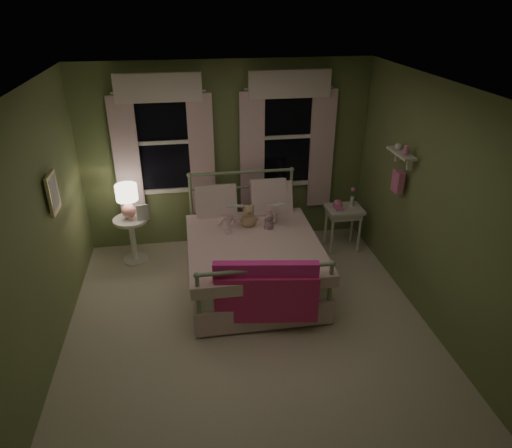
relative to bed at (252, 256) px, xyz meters
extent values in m
plane|color=silver|center=(-0.18, -0.88, -0.38)|extent=(4.20, 4.20, 0.00)
plane|color=white|center=(-0.18, -0.88, 2.22)|extent=(4.20, 4.20, 0.00)
plane|color=#697D4B|center=(-0.18, 1.22, 0.92)|extent=(4.00, 0.00, 4.00)
plane|color=#697D4B|center=(-0.18, -2.98, 0.92)|extent=(4.00, 0.00, 4.00)
plane|color=#697D4B|center=(-2.18, -0.88, 0.92)|extent=(0.00, 4.20, 4.20)
plane|color=#697D4B|center=(1.82, -0.88, 0.92)|extent=(0.00, 4.20, 4.20)
cube|color=white|center=(-0.01, -0.02, 0.04)|extent=(1.44, 1.94, 0.26)
cube|color=white|center=(-0.01, -0.02, -0.20)|extent=(1.54, 2.02, 0.30)
cube|color=white|center=(-0.01, -0.17, 0.22)|extent=(1.58, 1.75, 0.14)
cylinder|color=#9EB793|center=(-0.70, -0.02, -0.08)|extent=(0.04, 1.90, 0.04)
cylinder|color=#9EB793|center=(0.68, -0.02, -0.08)|extent=(0.04, 1.90, 0.04)
cylinder|color=#9EB793|center=(-0.72, 0.95, 0.20)|extent=(0.04, 0.04, 1.15)
cylinder|color=#9EB793|center=(0.70, 0.95, 0.20)|extent=(0.04, 0.04, 1.15)
sphere|color=#9EB793|center=(-0.72, 0.95, 0.77)|extent=(0.07, 0.07, 0.07)
sphere|color=#9EB793|center=(0.70, 0.95, 0.77)|extent=(0.07, 0.07, 0.07)
cylinder|color=#9EB793|center=(-0.01, 0.95, 0.77)|extent=(1.42, 0.04, 0.04)
cylinder|color=#9EB793|center=(-0.01, 0.95, 0.55)|extent=(1.38, 0.03, 0.03)
cylinder|color=#9EB793|center=(-0.72, -0.99, 0.02)|extent=(0.04, 0.04, 0.80)
cylinder|color=#9EB793|center=(0.70, -0.99, 0.02)|extent=(0.04, 0.04, 0.80)
sphere|color=#9EB793|center=(-0.72, -0.99, 0.42)|extent=(0.07, 0.07, 0.07)
sphere|color=#9EB793|center=(0.70, -0.99, 0.42)|extent=(0.07, 0.07, 0.07)
cylinder|color=#9EB793|center=(-0.01, -0.99, 0.42)|extent=(1.42, 0.04, 0.04)
cube|color=white|center=(-0.39, 0.68, 0.42)|extent=(0.55, 0.32, 0.57)
cube|color=white|center=(0.37, 0.68, 0.42)|extent=(0.55, 0.32, 0.57)
cube|color=white|center=(0.32, 0.68, 0.50)|extent=(0.48, 0.30, 0.51)
cube|color=#F730A0|center=(-0.01, -0.99, 0.34)|extent=(1.10, 0.26, 0.32)
cube|color=#E92D7E|center=(-0.01, -1.06, 0.07)|extent=(1.09, 0.20, 0.55)
imported|color=#F7D1DD|center=(-0.29, 0.43, 0.56)|extent=(0.27, 0.19, 0.73)
imported|color=#F7D1DD|center=(0.27, 0.43, 0.52)|extent=(0.36, 0.30, 0.64)
imported|color=beige|center=(-0.29, 0.18, 0.59)|extent=(0.22, 0.15, 0.26)
imported|color=beige|center=(0.27, 0.18, 0.54)|extent=(0.22, 0.17, 0.26)
sphere|color=tan|center=(-0.01, 0.28, 0.37)|extent=(0.20, 0.20, 0.20)
sphere|color=tan|center=(-0.01, 0.26, 0.51)|extent=(0.14, 0.14, 0.14)
sphere|color=tan|center=(-0.05, 0.26, 0.57)|extent=(0.06, 0.06, 0.06)
sphere|color=tan|center=(0.04, 0.26, 0.57)|extent=(0.06, 0.06, 0.06)
sphere|color=tan|center=(-0.09, 0.25, 0.39)|extent=(0.08, 0.08, 0.08)
sphere|color=tan|center=(0.07, 0.25, 0.39)|extent=(0.08, 0.08, 0.08)
sphere|color=#8C6B51|center=(-0.01, 0.21, 0.51)|extent=(0.05, 0.05, 0.05)
cylinder|color=white|center=(-1.54, 0.76, 0.25)|extent=(0.46, 0.46, 0.04)
cylinder|color=white|center=(-1.54, 0.76, -0.06)|extent=(0.08, 0.08, 0.60)
cylinder|color=white|center=(-1.54, 0.76, -0.36)|extent=(0.34, 0.34, 0.03)
sphere|color=pink|center=(-1.54, 0.76, 0.39)|extent=(0.19, 0.19, 0.19)
cylinder|color=pink|center=(-1.54, 0.76, 0.51)|extent=(0.03, 0.03, 0.11)
cylinder|color=#FFEAC6|center=(-1.54, 0.76, 0.65)|extent=(0.29, 0.29, 0.21)
imported|color=beige|center=(-1.44, 0.68, 0.28)|extent=(0.17, 0.23, 0.02)
cube|color=white|center=(1.41, 0.65, 0.25)|extent=(0.50, 0.40, 0.04)
cube|color=white|center=(1.41, 0.65, 0.18)|extent=(0.44, 0.34, 0.08)
cylinder|color=white|center=(1.21, 0.50, -0.07)|extent=(0.04, 0.04, 0.60)
cylinder|color=white|center=(1.61, 0.50, -0.07)|extent=(0.04, 0.04, 0.60)
cylinder|color=white|center=(1.21, 0.80, -0.07)|extent=(0.04, 0.04, 0.60)
cylinder|color=white|center=(1.61, 0.80, -0.07)|extent=(0.04, 0.04, 0.60)
sphere|color=pink|center=(1.31, 0.65, 0.33)|extent=(0.14, 0.14, 0.14)
cube|color=pink|center=(1.31, 0.56, 0.31)|extent=(0.11, 0.06, 0.04)
cylinder|color=white|center=(1.53, 0.70, 0.34)|extent=(0.05, 0.05, 0.14)
cylinder|color=#4C7F3F|center=(1.53, 0.70, 0.45)|extent=(0.01, 0.01, 0.12)
sphere|color=pink|center=(1.53, 0.70, 0.52)|extent=(0.06, 0.06, 0.06)
cube|color=black|center=(-1.03, 1.20, 1.17)|extent=(0.76, 0.02, 1.35)
cube|color=white|center=(-1.03, 1.18, 1.87)|extent=(0.84, 0.05, 0.06)
cube|color=white|center=(-1.03, 1.18, 0.47)|extent=(0.84, 0.05, 0.06)
cube|color=white|center=(-1.43, 1.18, 1.17)|extent=(0.06, 0.05, 1.40)
cube|color=white|center=(-0.63, 1.18, 1.17)|extent=(0.06, 0.05, 1.40)
cube|color=white|center=(-1.03, 1.18, 1.17)|extent=(0.76, 0.04, 0.05)
cube|color=white|center=(-1.53, 1.14, 0.97)|extent=(0.34, 0.06, 1.70)
cube|color=white|center=(-0.53, 1.14, 0.97)|extent=(0.34, 0.06, 1.70)
cube|color=white|center=(-1.03, 1.12, 1.90)|extent=(1.10, 0.08, 0.36)
cylinder|color=white|center=(-1.03, 1.16, 1.84)|extent=(1.20, 0.03, 0.03)
cube|color=black|center=(0.67, 1.20, 1.17)|extent=(0.76, 0.02, 1.35)
cube|color=white|center=(0.67, 1.18, 1.87)|extent=(0.84, 0.05, 0.06)
cube|color=white|center=(0.67, 1.18, 0.47)|extent=(0.84, 0.05, 0.06)
cube|color=white|center=(0.27, 1.18, 1.17)|extent=(0.06, 0.05, 1.40)
cube|color=white|center=(1.07, 1.18, 1.17)|extent=(0.06, 0.05, 1.40)
cube|color=white|center=(0.67, 1.18, 1.17)|extent=(0.76, 0.04, 0.05)
cube|color=white|center=(0.17, 1.14, 0.97)|extent=(0.34, 0.06, 1.70)
cube|color=white|center=(1.17, 1.14, 0.97)|extent=(0.34, 0.06, 1.70)
cube|color=white|center=(0.67, 1.12, 1.90)|extent=(1.10, 0.08, 0.36)
cylinder|color=white|center=(0.67, 1.16, 1.84)|extent=(1.20, 0.03, 0.03)
cube|color=white|center=(1.71, -0.18, 1.32)|extent=(0.15, 0.50, 0.03)
cube|color=white|center=(1.75, -0.33, 1.24)|extent=(0.06, 0.03, 0.14)
cube|color=white|center=(1.75, -0.03, 1.24)|extent=(0.06, 0.03, 0.14)
cylinder|color=pink|center=(1.71, -0.28, 1.39)|extent=(0.06, 0.06, 0.10)
sphere|color=white|center=(1.71, -0.08, 1.37)|extent=(0.08, 0.08, 0.08)
cube|color=pink|center=(1.72, -0.18, 0.97)|extent=(0.08, 0.18, 0.26)
cube|color=beige|center=(-2.13, -0.28, 1.12)|extent=(0.03, 0.32, 0.42)
cube|color=silver|center=(-2.11, -0.28, 1.12)|extent=(0.01, 0.25, 0.34)
camera|label=1|loc=(-0.73, -4.90, 2.97)|focal=32.00mm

